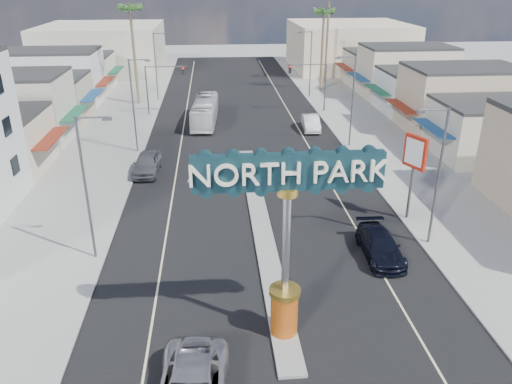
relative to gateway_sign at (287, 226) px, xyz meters
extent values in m
plane|color=gray|center=(0.00, 28.02, -5.93)|extent=(160.00, 160.00, 0.00)
cube|color=black|center=(0.00, 28.02, -5.92)|extent=(20.00, 120.00, 0.01)
cube|color=gray|center=(0.00, 12.02, -5.85)|extent=(1.30, 30.00, 0.16)
cube|color=gray|center=(-14.00, 28.02, -5.87)|extent=(8.00, 120.00, 0.12)
cube|color=gray|center=(14.00, 28.02, -5.87)|extent=(8.00, 120.00, 0.12)
cube|color=beige|center=(-24.00, 41.02, -2.93)|extent=(12.00, 42.00, 6.00)
cube|color=#B7B29E|center=(24.00, 41.02, -2.93)|extent=(12.00, 42.00, 6.00)
cube|color=#B7B29E|center=(-22.00, 73.02, -1.93)|extent=(20.00, 20.00, 8.00)
cube|color=beige|center=(22.00, 73.02, -1.93)|extent=(20.00, 20.00, 8.00)
cylinder|color=#BB3E0E|center=(0.00, 0.02, -4.67)|extent=(1.30, 1.30, 2.20)
cylinder|color=gold|center=(0.00, 0.02, -3.44)|extent=(1.50, 1.50, 0.25)
cylinder|color=#B7B7BC|center=(0.00, 0.02, -0.92)|extent=(0.36, 0.36, 4.80)
cylinder|color=gold|center=(0.00, 0.02, 1.66)|extent=(0.90, 0.90, 0.35)
cube|color=#0E262D|center=(0.00, 0.02, 2.58)|extent=(8.20, 0.50, 1.60)
cylinder|color=#47474C|center=(-11.00, 42.02, -2.93)|extent=(0.18, 0.18, 6.00)
cylinder|color=#47474C|center=(-8.50, 42.02, -0.03)|extent=(5.00, 0.12, 0.12)
cube|color=black|center=(-6.50, 42.02, -0.53)|extent=(0.32, 0.32, 1.00)
sphere|color=red|center=(-6.50, 41.84, -0.21)|extent=(0.22, 0.22, 0.22)
cylinder|color=#47474C|center=(11.00, 42.02, -2.93)|extent=(0.18, 0.18, 6.00)
cylinder|color=#47474C|center=(8.50, 42.02, -0.03)|extent=(5.00, 0.12, 0.12)
cube|color=black|center=(6.50, 42.02, -0.53)|extent=(0.32, 0.32, 1.00)
sphere|color=red|center=(6.50, 41.84, -0.21)|extent=(0.22, 0.22, 0.22)
cylinder|color=#47474C|center=(-10.60, 8.02, -1.43)|extent=(0.16, 0.16, 9.00)
cylinder|color=#47474C|center=(-9.70, 8.02, 2.97)|extent=(1.80, 0.10, 0.10)
cube|color=#47474C|center=(-8.90, 8.02, 2.87)|extent=(0.50, 0.22, 0.15)
cylinder|color=#47474C|center=(-10.60, 28.02, -1.43)|extent=(0.16, 0.16, 9.00)
cylinder|color=#47474C|center=(-9.70, 28.02, 2.97)|extent=(1.80, 0.10, 0.10)
cube|color=#47474C|center=(-8.90, 28.02, 2.87)|extent=(0.50, 0.22, 0.15)
cylinder|color=#47474C|center=(-10.60, 50.02, -1.43)|extent=(0.16, 0.16, 9.00)
cylinder|color=#47474C|center=(-9.70, 50.02, 2.97)|extent=(1.80, 0.10, 0.10)
cube|color=#47474C|center=(-8.90, 50.02, 2.87)|extent=(0.50, 0.22, 0.15)
cylinder|color=#47474C|center=(10.60, 8.02, -1.43)|extent=(0.16, 0.16, 9.00)
cylinder|color=#47474C|center=(9.70, 8.02, 2.97)|extent=(1.80, 0.10, 0.10)
cube|color=#47474C|center=(8.90, 8.02, 2.87)|extent=(0.50, 0.22, 0.15)
cylinder|color=#47474C|center=(10.60, 28.02, -1.43)|extent=(0.16, 0.16, 9.00)
cylinder|color=#47474C|center=(9.70, 28.02, 2.97)|extent=(1.80, 0.10, 0.10)
cube|color=#47474C|center=(8.90, 28.02, 2.87)|extent=(0.50, 0.22, 0.15)
cylinder|color=#47474C|center=(10.60, 50.02, -1.43)|extent=(0.16, 0.16, 9.00)
cylinder|color=#47474C|center=(9.70, 50.02, 2.97)|extent=(1.80, 0.10, 0.10)
cube|color=#47474C|center=(8.90, 50.02, 2.87)|extent=(0.50, 0.22, 0.15)
cylinder|color=brown|center=(-13.00, 48.02, 0.07)|extent=(0.36, 0.36, 12.00)
cylinder|color=brown|center=(13.00, 54.02, -0.43)|extent=(0.36, 0.36, 11.00)
cylinder|color=brown|center=(15.00, 60.02, 0.57)|extent=(0.36, 0.36, 13.00)
imported|color=black|center=(6.92, 6.71, -5.17)|extent=(2.21, 5.27, 1.52)
imported|color=slate|center=(-9.00, 22.32, -5.03)|extent=(2.34, 5.33, 1.79)
imported|color=silver|center=(7.79, 34.10, -5.10)|extent=(2.08, 5.10, 1.65)
imported|color=silver|center=(-4.03, 37.73, -4.46)|extent=(3.22, 10.68, 2.93)
cylinder|color=#47474C|center=(10.50, 11.62, -3.91)|extent=(0.19, 0.19, 3.79)
cube|color=maroon|center=(10.50, 11.62, -0.88)|extent=(1.00, 1.82, 2.27)
cube|color=white|center=(10.38, 11.56, -0.88)|extent=(0.65, 1.39, 1.80)
camera|label=1|loc=(-3.05, -19.31, 10.22)|focal=35.00mm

